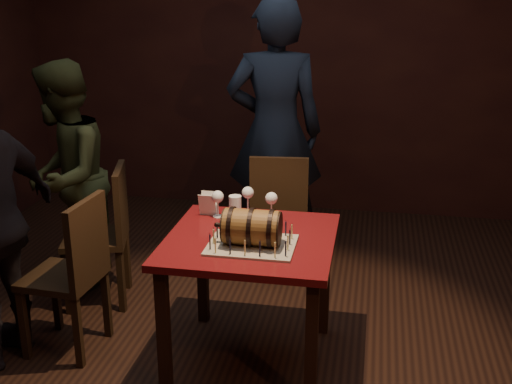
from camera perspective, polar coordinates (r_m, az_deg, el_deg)
room_shell at (r=3.40m, az=-1.65°, el=7.04°), size 5.04×5.04×2.80m
pub_table at (r=3.50m, az=-0.49°, el=-5.72°), size 0.90×0.90×0.75m
cake_board at (r=3.34m, az=-0.38°, el=-4.74°), size 0.45×0.35×0.01m
barrel_cake at (r=3.30m, az=-0.40°, el=-3.15°), size 0.35×0.20×0.20m
birthday_candles at (r=3.32m, az=-0.38°, el=-4.00°), size 0.40×0.30×0.09m
wine_glass_left at (r=3.71m, az=-3.43°, el=-0.53°), size 0.07×0.07×0.16m
wine_glass_mid at (r=3.78m, az=-0.73°, el=-0.17°), size 0.07×0.07×0.16m
wine_glass_right at (r=3.68m, az=1.38°, el=-0.67°), size 0.07×0.07×0.16m
pint_of_ale at (r=3.66m, az=-1.86°, el=-1.51°), size 0.07×0.07×0.15m
menu_card at (r=3.77m, az=-4.26°, el=-1.08°), size 0.10×0.05×0.13m
chair_back at (r=4.54m, az=2.08°, el=-1.55°), size 0.44×0.44×0.93m
chair_left_rear at (r=4.31m, az=-13.10°, el=-3.13°), size 0.49×0.49×0.93m
chair_left_front at (r=3.78m, az=-15.86°, el=-6.48°), size 0.43×0.43×0.93m
person_back at (r=4.82m, az=1.67°, el=5.38°), size 0.78×0.57×1.97m
person_left_rear at (r=4.54m, az=-16.59°, el=1.22°), size 0.71×0.85×1.58m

